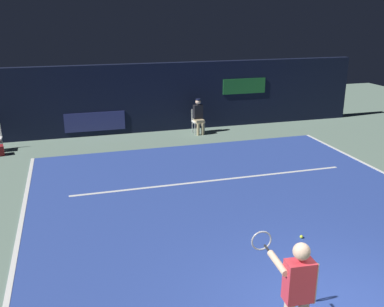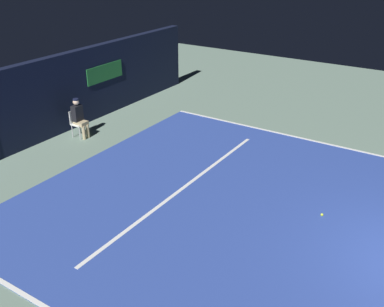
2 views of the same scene
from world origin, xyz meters
name	(u,v)px [view 2 (image 2 of 2)]	position (x,y,z in m)	size (l,w,h in m)	color
ground_plane	(245,209)	(0.00, 4.21, 0.00)	(30.75, 30.75, 0.00)	slate
court_surface	(245,208)	(0.00, 4.21, 0.01)	(9.86, 10.42, 0.01)	#2D479E
line_sideline_left	(312,141)	(4.88, 4.21, 0.01)	(0.10, 10.42, 0.01)	white
line_service	(183,188)	(0.00, 6.03, 0.01)	(7.69, 0.10, 0.01)	white
back_wall	(33,104)	(0.00, 11.72, 1.30)	(15.77, 0.33, 2.60)	black
line_judge_on_chair	(79,118)	(1.03, 10.84, 0.69)	(0.45, 0.53, 1.32)	white
tennis_ball	(322,215)	(0.68, 2.52, 0.05)	(0.07, 0.07, 0.07)	#CCE033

